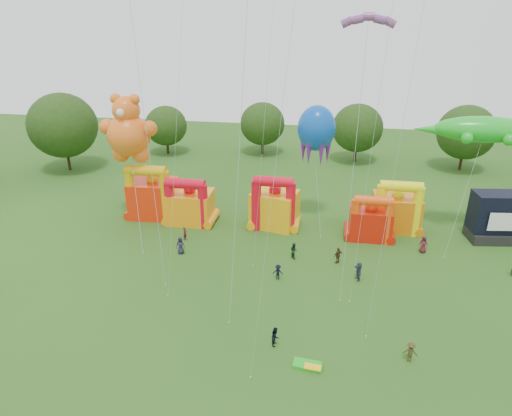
% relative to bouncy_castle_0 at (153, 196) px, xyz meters
% --- Properties ---
extents(ground, '(160.00, 160.00, 0.00)m').
position_rel_bouncy_castle_0_xyz_m(ground, '(17.03, -27.85, -2.63)').
color(ground, '#244E16').
rests_on(ground, ground).
extents(tree_ring, '(122.06, 124.15, 12.07)m').
position_rel_bouncy_castle_0_xyz_m(tree_ring, '(15.87, -27.25, 3.63)').
color(tree_ring, '#352314').
rests_on(tree_ring, ground).
extents(bouncy_castle_0, '(5.75, 4.74, 6.95)m').
position_rel_bouncy_castle_0_xyz_m(bouncy_castle_0, '(0.00, 0.00, 0.00)').
color(bouncy_castle_0, red).
rests_on(bouncy_castle_0, ground).
extents(bouncy_castle_1, '(5.18, 4.18, 5.89)m').
position_rel_bouncy_castle_0_xyz_m(bouncy_castle_1, '(4.90, -0.93, -0.39)').
color(bouncy_castle_1, orange).
rests_on(bouncy_castle_1, ground).
extents(bouncy_castle_2, '(5.73, 4.98, 6.53)m').
position_rel_bouncy_castle_0_xyz_m(bouncy_castle_2, '(14.89, -0.39, -0.15)').
color(bouncy_castle_2, '#F6A60C').
rests_on(bouncy_castle_2, ground).
extents(bouncy_castle_3, '(4.55, 3.67, 5.36)m').
position_rel_bouncy_castle_0_xyz_m(bouncy_castle_3, '(25.67, -1.56, -0.57)').
color(bouncy_castle_3, red).
rests_on(bouncy_castle_3, ground).
extents(bouncy_castle_4, '(5.33, 4.37, 6.30)m').
position_rel_bouncy_castle_0_xyz_m(bouncy_castle_4, '(28.69, 1.14, -0.24)').
color(bouncy_castle_4, orange).
rests_on(bouncy_castle_4, ground).
extents(stage_trailer, '(9.01, 4.41, 5.47)m').
position_rel_bouncy_castle_0_xyz_m(stage_trailer, '(40.71, 0.56, 0.01)').
color(stage_trailer, black).
rests_on(stage_trailer, ground).
extents(teddy_bear_kite, '(7.60, 10.90, 15.04)m').
position_rel_bouncy_castle_0_xyz_m(teddy_bear_kite, '(-0.50, -3.51, 3.75)').
color(teddy_bear_kite, orange).
rests_on(teddy_bear_kite, ground).
extents(gecko_kite, '(13.39, 9.37, 13.36)m').
position_rel_bouncy_castle_0_xyz_m(gecko_kite, '(35.24, -0.67, 4.58)').
color(gecko_kite, green).
rests_on(gecko_kite, ground).
extents(octopus_kite, '(4.30, 7.60, 13.74)m').
position_rel_bouncy_castle_0_xyz_m(octopus_kite, '(19.35, 1.84, 5.57)').
color(octopus_kite, '#0C4AB7').
rests_on(octopus_kite, ground).
extents(parafoil_kites, '(25.27, 14.16, 27.89)m').
position_rel_bouncy_castle_0_xyz_m(parafoil_kites, '(7.92, -10.55, 10.66)').
color(parafoil_kites, red).
rests_on(parafoil_kites, ground).
extents(diamond_kites, '(19.58, 21.47, 41.99)m').
position_rel_bouncy_castle_0_xyz_m(diamond_kites, '(17.74, -13.09, 13.68)').
color(diamond_kites, '#CA4309').
rests_on(diamond_kites, ground).
extents(folded_kite_bundle, '(2.09, 1.25, 0.31)m').
position_rel_bouncy_castle_0_xyz_m(folded_kite_bundle, '(20.30, -22.91, -2.49)').
color(folded_kite_bundle, green).
rests_on(folded_kite_bundle, ground).
extents(spectator_0, '(1.01, 0.74, 1.89)m').
position_rel_bouncy_castle_0_xyz_m(spectator_0, '(6.20, -8.56, -1.68)').
color(spectator_0, '#232137').
rests_on(spectator_0, ground).
extents(spectator_1, '(0.48, 0.62, 1.52)m').
position_rel_bouncy_castle_0_xyz_m(spectator_1, '(5.69, -5.50, -1.87)').
color(spectator_1, '#521722').
rests_on(spectator_1, ground).
extents(spectator_2, '(1.00, 1.03, 1.67)m').
position_rel_bouncy_castle_0_xyz_m(spectator_2, '(17.85, -7.51, -1.79)').
color(spectator_2, '#15361C').
rests_on(spectator_2, ground).
extents(spectator_3, '(1.00, 0.59, 1.52)m').
position_rel_bouncy_castle_0_xyz_m(spectator_3, '(16.76, -11.80, -1.87)').
color(spectator_3, black).
rests_on(spectator_3, ground).
extents(spectator_4, '(1.06, 0.99, 1.75)m').
position_rel_bouncy_castle_0_xyz_m(spectator_4, '(22.29, -7.85, -1.75)').
color(spectator_4, '#42301A').
rests_on(spectator_4, ground).
extents(spectator_5, '(0.88, 1.75, 1.81)m').
position_rel_bouncy_castle_0_xyz_m(spectator_5, '(24.18, -10.62, -1.72)').
color(spectator_5, '#2B3047').
rests_on(spectator_5, ground).
extents(spectator_6, '(1.08, 0.90, 1.88)m').
position_rel_bouncy_castle_0_xyz_m(spectator_6, '(31.01, -4.13, -1.69)').
color(spectator_6, '#561825').
rests_on(spectator_6, ground).
extents(spectator_8, '(0.62, 0.78, 1.55)m').
position_rel_bouncy_castle_0_xyz_m(spectator_8, '(17.72, -20.95, -1.85)').
color(spectator_8, black).
rests_on(spectator_8, ground).
extents(spectator_9, '(1.10, 0.72, 1.60)m').
position_rel_bouncy_castle_0_xyz_m(spectator_9, '(27.44, -21.09, -1.83)').
color(spectator_9, '#3A3517').
rests_on(spectator_9, ground).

